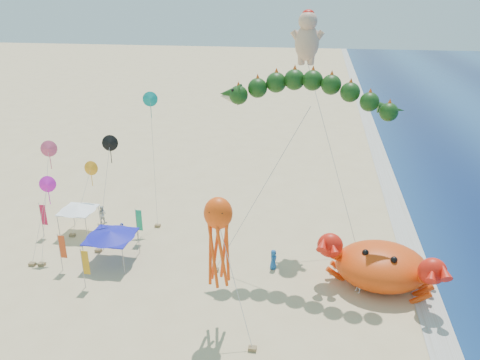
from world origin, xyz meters
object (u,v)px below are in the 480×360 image
at_px(crab_inflatable, 381,265).
at_px(canopy_blue, 111,234).
at_px(octopus_kite, 219,235).
at_px(canopy_white, 78,208).
at_px(dragon_kite, 308,98).
at_px(cherub_kite, 307,37).

height_order(crab_inflatable, canopy_blue, crab_inflatable).
bearing_deg(canopy_blue, octopus_kite, -30.39).
bearing_deg(canopy_white, octopus_kite, -33.70).
bearing_deg(octopus_kite, dragon_kite, 60.51).
relative_size(crab_inflatable, cherub_kite, 0.47).
bearing_deg(canopy_white, crab_inflatable, -8.74).
height_order(crab_inflatable, octopus_kite, octopus_kite).
height_order(dragon_kite, canopy_white, dragon_kite).
distance_m(crab_inflatable, octopus_kite, 13.07).
xyz_separation_m(dragon_kite, canopy_white, (-19.55, 1.52, -10.72)).
xyz_separation_m(cherub_kite, octopus_kite, (-4.26, -14.29, -10.36)).
bearing_deg(cherub_kite, crab_inflatable, -52.51).
bearing_deg(canopy_white, canopy_blue, -39.74).
distance_m(crab_inflatable, dragon_kite, 13.11).
bearing_deg(canopy_white, cherub_kite, 13.03).
bearing_deg(canopy_blue, cherub_kite, 30.74).
height_order(dragon_kite, octopus_kite, dragon_kite).
relative_size(crab_inflatable, canopy_blue, 2.35).
relative_size(cherub_kite, canopy_white, 6.07).
bearing_deg(octopus_kite, crab_inflatable, 29.26).
bearing_deg(cherub_kite, canopy_blue, -149.26).
height_order(crab_inflatable, canopy_white, crab_inflatable).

